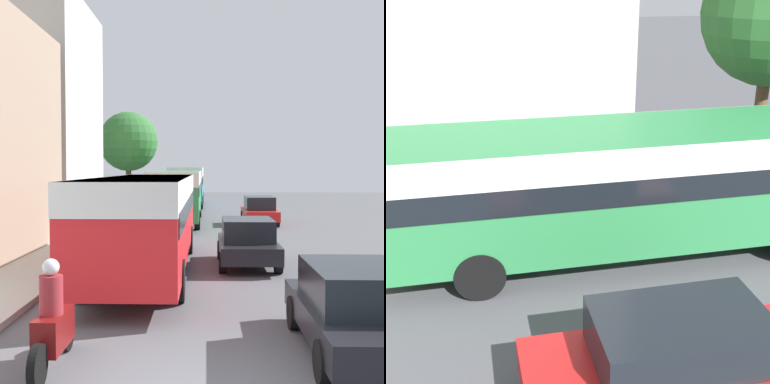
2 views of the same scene
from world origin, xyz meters
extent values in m
cube|color=beige|center=(-9.08, 20.27, 5.69)|extent=(5.76, 8.33, 11.38)
cube|color=red|center=(-1.86, 8.68, 1.67)|extent=(2.45, 11.23, 2.33)
cube|color=white|center=(-1.86, 8.68, 2.48)|extent=(2.47, 11.29, 0.70)
cube|color=black|center=(-1.86, 8.68, 1.96)|extent=(2.50, 10.78, 0.51)
cylinder|color=black|center=(-2.99, 12.16, 0.50)|extent=(0.28, 1.00, 1.00)
cylinder|color=black|center=(-0.74, 12.16, 0.50)|extent=(0.28, 1.00, 1.00)
cylinder|color=black|center=(-2.99, 5.20, 0.50)|extent=(0.28, 1.00, 1.00)
cylinder|color=black|center=(-0.74, 5.20, 0.50)|extent=(0.28, 1.00, 1.00)
cube|color=#2D8447|center=(-1.71, 22.94, 1.70)|extent=(2.52, 10.88, 2.40)
cube|color=silver|center=(-1.71, 22.94, 2.54)|extent=(2.55, 10.94, 0.72)
cube|color=black|center=(-1.71, 22.94, 2.00)|extent=(2.57, 10.45, 0.53)
cylinder|color=black|center=(-2.87, 26.31, 0.50)|extent=(0.28, 1.00, 1.00)
cylinder|color=black|center=(-0.55, 26.31, 0.50)|extent=(0.28, 1.00, 1.00)
cylinder|color=black|center=(-2.87, 19.56, 0.50)|extent=(0.28, 1.00, 1.00)
cylinder|color=black|center=(-0.55, 19.56, 0.50)|extent=(0.28, 1.00, 1.00)
cube|color=teal|center=(-1.65, 35.99, 1.81)|extent=(2.50, 10.34, 2.61)
cube|color=white|center=(-1.65, 35.99, 2.72)|extent=(2.53, 10.39, 0.78)
cube|color=black|center=(-1.65, 35.99, 2.13)|extent=(2.55, 9.92, 0.57)
cylinder|color=black|center=(-2.80, 39.20, 0.50)|extent=(0.28, 1.00, 1.00)
cylinder|color=black|center=(-0.50, 39.20, 0.50)|extent=(0.28, 1.00, 1.00)
cylinder|color=black|center=(-2.80, 32.79, 0.50)|extent=(0.28, 1.00, 1.00)
cylinder|color=black|center=(-0.50, 32.79, 0.50)|extent=(0.28, 1.00, 1.00)
cube|color=maroon|center=(-2.46, 1.10, 0.59)|extent=(0.38, 1.10, 0.55)
cylinder|color=black|center=(-2.46, 1.90, 0.32)|extent=(0.10, 0.64, 0.64)
cylinder|color=black|center=(-2.46, 0.30, 0.32)|extent=(0.12, 0.64, 0.64)
cylinder|color=maroon|center=(-2.46, 1.00, 1.17)|extent=(0.36, 0.36, 0.60)
sphere|color=silver|center=(-2.46, 1.00, 1.60)|extent=(0.26, 0.26, 0.26)
cube|color=red|center=(2.80, 22.26, 0.58)|extent=(1.74, 4.51, 0.52)
cube|color=black|center=(2.80, 22.26, 1.19)|extent=(1.53, 2.48, 0.69)
cylinder|color=black|center=(3.60, 20.86, 0.32)|extent=(0.22, 0.64, 0.64)
cylinder|color=black|center=(2.00, 20.86, 0.32)|extent=(0.22, 0.64, 0.64)
cylinder|color=black|center=(3.60, 23.66, 0.32)|extent=(0.22, 0.64, 0.64)
cylinder|color=black|center=(2.00, 23.66, 0.32)|extent=(0.22, 0.64, 0.64)
cube|color=black|center=(1.20, 9.80, 0.57)|extent=(1.77, 3.83, 0.50)
cube|color=black|center=(1.20, 9.80, 1.16)|extent=(1.56, 2.11, 0.67)
cylinder|color=black|center=(2.02, 8.61, 0.32)|extent=(0.22, 0.64, 0.64)
cylinder|color=black|center=(0.39, 8.61, 0.32)|extent=(0.22, 0.64, 0.64)
cylinder|color=black|center=(2.02, 10.99, 0.32)|extent=(0.22, 0.64, 0.64)
cylinder|color=black|center=(0.39, 10.99, 0.32)|extent=(0.22, 0.64, 0.64)
cube|color=black|center=(2.43, 1.90, 0.57)|extent=(1.79, 4.20, 0.49)
cube|color=black|center=(2.43, 1.90, 1.15)|extent=(1.58, 2.31, 0.67)
cylinder|color=black|center=(1.60, 3.21, 0.32)|extent=(0.22, 0.64, 0.64)
cylinder|color=black|center=(3.25, 3.21, 0.32)|extent=(0.22, 0.64, 0.64)
cylinder|color=black|center=(1.60, 0.60, 0.32)|extent=(0.22, 0.64, 0.64)
cylinder|color=#232838|center=(-5.44, 35.89, 0.55)|extent=(0.34, 0.34, 0.81)
cylinder|color=maroon|center=(-5.44, 35.89, 1.30)|extent=(0.42, 0.42, 0.67)
sphere|color=tan|center=(-5.44, 35.89, 1.74)|extent=(0.22, 0.22, 0.22)
cylinder|color=brown|center=(-5.21, 27.91, 1.76)|extent=(0.36, 0.36, 3.21)
sphere|color=#2D662D|center=(-5.21, 27.91, 4.82)|extent=(3.88, 3.88, 3.88)
camera|label=1|loc=(-0.09, -7.00, 3.11)|focal=50.00mm
camera|label=2|loc=(8.52, 19.55, 6.01)|focal=50.00mm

